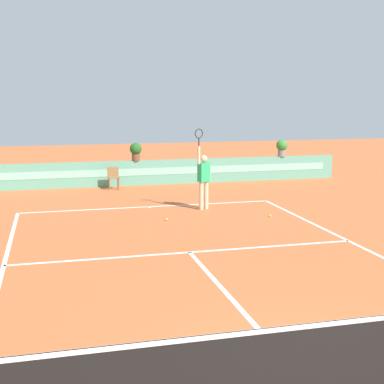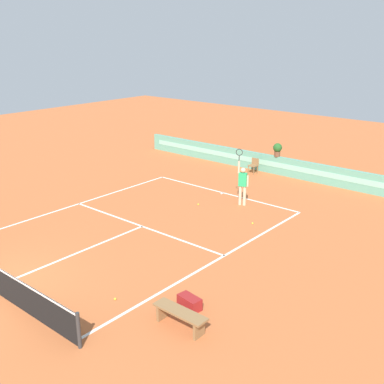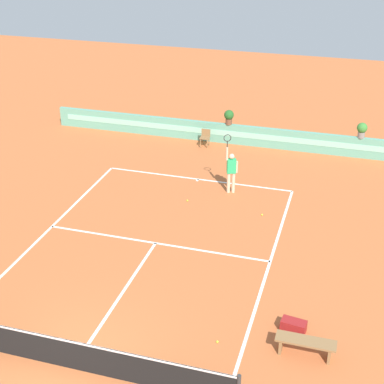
% 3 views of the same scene
% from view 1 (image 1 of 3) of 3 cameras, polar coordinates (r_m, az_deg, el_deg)
% --- Properties ---
extents(ground_plane, '(60.00, 60.00, 0.00)m').
position_cam_1_polar(ground_plane, '(12.47, 0.20, -6.78)').
color(ground_plane, '#BC6033').
extents(court_lines, '(8.32, 11.94, 0.01)m').
position_cam_1_polar(court_lines, '(13.14, -0.60, -5.89)').
color(court_lines, white).
rests_on(court_lines, ground).
extents(net, '(8.92, 0.10, 1.00)m').
position_cam_1_polar(net, '(7.03, 13.13, -16.29)').
color(net, '#333333').
rests_on(net, ground).
extents(back_wall_barrier, '(18.00, 0.21, 1.00)m').
position_cam_1_polar(back_wall_barrier, '(22.37, -6.52, 1.95)').
color(back_wall_barrier, '#60A88E').
rests_on(back_wall_barrier, ground).
extents(ball_kid_chair, '(0.44, 0.44, 0.85)m').
position_cam_1_polar(ball_kid_chair, '(21.56, -8.16, 1.56)').
color(ball_kid_chair, olive).
rests_on(ball_kid_chair, ground).
extents(tennis_player, '(0.58, 0.34, 2.58)m').
position_cam_1_polar(tennis_player, '(17.45, 1.22, 1.58)').
color(tennis_player, beige).
rests_on(tennis_player, ground).
extents(tennis_ball_near_baseline, '(0.07, 0.07, 0.07)m').
position_cam_1_polar(tennis_ball_near_baseline, '(16.05, -2.67, -2.85)').
color(tennis_ball_near_baseline, '#CCE033').
rests_on(tennis_ball_near_baseline, ground).
extents(tennis_ball_by_sideline, '(0.07, 0.07, 0.07)m').
position_cam_1_polar(tennis_ball_by_sideline, '(16.67, 8.10, -2.46)').
color(tennis_ball_by_sideline, '#CCE033').
rests_on(tennis_ball_by_sideline, ground).
extents(potted_plant_centre, '(0.48, 0.48, 0.72)m').
position_cam_1_polar(potted_plant_centre, '(22.30, -5.86, 4.30)').
color(potted_plant_centre, brown).
rests_on(potted_plant_centre, back_wall_barrier).
extents(potted_plant_far_right, '(0.48, 0.48, 0.72)m').
position_cam_1_polar(potted_plant_far_right, '(24.07, 9.29, 4.64)').
color(potted_plant_far_right, gray).
rests_on(potted_plant_far_right, back_wall_barrier).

